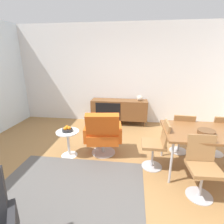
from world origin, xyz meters
TOP-DOWN VIEW (x-y plane):
  - ground_plane at (0.00, 0.00)m, footprint 8.32×8.32m
  - wall_back at (0.00, 2.60)m, footprint 6.80×0.12m
  - sideboard at (-0.14, 2.30)m, footprint 1.60×0.45m
  - vase_cobalt at (0.44, 2.30)m, footprint 0.16×0.16m
  - dining_table at (1.59, 0.26)m, footprint 1.60×0.90m
  - wooden_bowl_on_table at (1.41, 0.15)m, footprint 0.26×0.26m
  - dining_chair_back_left at (1.23, 0.81)m, footprint 0.42×0.45m
  - dining_chair_near_window at (0.70, 0.26)m, footprint 0.43×0.40m
  - dining_chair_back_right at (1.94, 0.81)m, footprint 0.41×0.43m
  - dining_chair_front_left at (1.23, -0.30)m, footprint 0.42×0.44m
  - lounge_chair_red at (-0.30, 0.55)m, footprint 0.78×0.73m
  - side_table_round at (-0.97, 0.43)m, footprint 0.44×0.44m
  - fruit_bowl at (-0.97, 0.43)m, footprint 0.20×0.20m
  - area_rug at (-0.63, -0.54)m, footprint 2.20×1.70m

SIDE VIEW (x-z plane):
  - ground_plane at x=0.00m, z-range 0.00..0.00m
  - area_rug at x=-0.63m, z-range 0.00..0.01m
  - side_table_round at x=-0.97m, z-range 0.06..0.58m
  - sideboard at x=-0.14m, z-range 0.08..0.80m
  - lounge_chair_red at x=-0.30m, z-range -0.01..0.94m
  - dining_chair_back_left at x=1.23m, z-range 0.04..0.90m
  - dining_chair_near_window at x=0.70m, z-range 0.04..0.90m
  - dining_chair_back_right at x=1.94m, z-range 0.04..0.90m
  - dining_chair_front_left at x=1.23m, z-range 0.04..0.90m
  - fruit_bowl at x=-0.97m, z-range 0.51..0.61m
  - dining_table at x=1.59m, z-range 0.33..1.07m
  - wooden_bowl_on_table at x=1.41m, z-range 0.74..0.80m
  - vase_cobalt at x=0.44m, z-range 0.72..0.87m
  - wall_back at x=0.00m, z-range 0.00..2.80m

